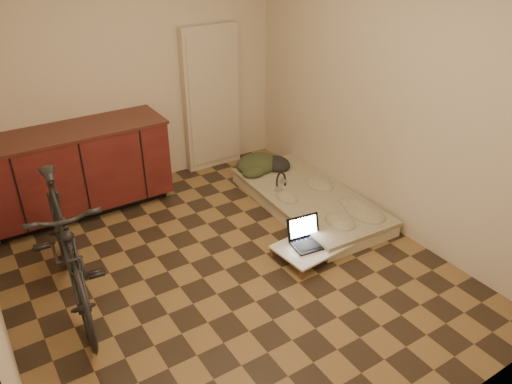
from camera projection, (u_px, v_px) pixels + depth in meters
room_shell at (220, 132)px, 3.77m from camera, size 3.50×4.00×2.60m
cabinets at (77, 170)px, 5.08m from camera, size 1.84×0.62×0.91m
appliance_panel at (211, 99)px, 5.87m from camera, size 0.70×0.10×1.70m
bicycle at (65, 240)px, 3.78m from camera, size 0.69×1.84×1.17m
futon at (309, 200)px, 5.33m from camera, size 0.97×1.89×0.16m
clothing_pile at (263, 159)px, 5.78m from camera, size 0.57×0.48×0.22m
headphones at (281, 181)px, 5.36m from camera, size 0.32×0.31×0.16m
lap_desk at (314, 245)px, 4.55m from camera, size 0.74×0.51×0.12m
laptop at (308, 238)px, 4.54m from camera, size 0.36×0.33×0.22m
mouse at (339, 238)px, 4.60m from camera, size 0.08×0.11×0.03m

